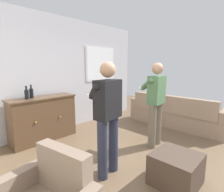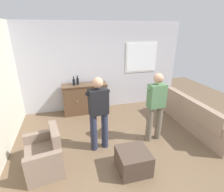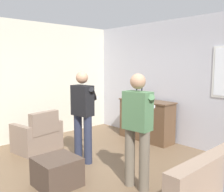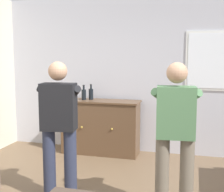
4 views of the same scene
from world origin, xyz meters
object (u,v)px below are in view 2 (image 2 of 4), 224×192
Objects in this scene: bottle_wine_green at (78,81)px; ottoman at (133,161)px; person_standing_right at (156,104)px; couch at (194,117)px; sideboard_cabinet at (85,98)px; armchair at (45,155)px; person_standing_left at (99,111)px; bottle_liquor_amber at (74,82)px.

bottle_wine_green reaches higher than ottoman.
bottle_wine_green is 2.55m from person_standing_right.
bottle_wine_green is (-2.94, 1.78, 0.74)m from couch.
sideboard_cabinet is (-2.75, 1.73, 0.15)m from couch.
armchair is 2.49m from sideboard_cabinet.
armchair is at bearing -115.26° from sideboard_cabinet.
couch is 1.47m from person_standing_right.
sideboard_cabinet is at bearing -15.18° from bottle_wine_green.
sideboard_cabinet is at bearing 101.68° from ottoman.
person_standing_right is (1.42, -1.92, 0.46)m from sideboard_cabinet.
couch is 1.80× the size of sideboard_cabinet.
ottoman is at bearing -59.87° from person_standing_left.
ottoman is at bearing -72.24° from bottle_liquor_amber.
person_standing_left is (-2.67, -0.18, 0.61)m from couch.
bottle_liquor_amber is (-0.31, -0.00, 0.58)m from sideboard_cabinet.
ottoman is at bearing -135.67° from person_standing_right.
ottoman is 0.35× the size of person_standing_left.
person_standing_right is at bearing 7.58° from armchair.
bottle_liquor_amber is at bearing 107.76° from ottoman.
sideboard_cabinet is 2.43m from person_standing_right.
bottle_wine_green is 0.47× the size of ottoman.
couch is 3.25m from sideboard_cabinet.
armchair is 0.58× the size of person_standing_right.
armchair is 3.49× the size of bottle_wine_green.
person_standing_left is (0.08, -1.90, 0.46)m from sideboard_cabinet.
bottle_wine_green is at bearing 129.34° from person_standing_right.
bottle_liquor_amber is 3.00m from ottoman.
couch is at bearing 7.77° from armchair.
armchair is 0.58× the size of person_standing_left.
bottle_wine_green is at bearing 69.35° from armchair.
person_standing_right is (-1.33, -0.19, 0.61)m from couch.
armchair is 3.63× the size of bottle_liquor_amber.
bottle_wine_green is 1.98m from person_standing_left.
armchair is 2.49m from bottle_liquor_amber.
armchair is 1.71m from ottoman.
armchair is 2.58m from bottle_wine_green.
person_standing_right is at bearing -53.46° from sideboard_cabinet.
person_standing_right is at bearing -171.88° from couch.
person_standing_right reaches higher than ottoman.
bottle_liquor_amber is at bearing 132.16° from person_standing_right.
person_standing_right is (2.48, 0.33, 0.65)m from armchair.
sideboard_cabinet is at bearing 126.54° from person_standing_right.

